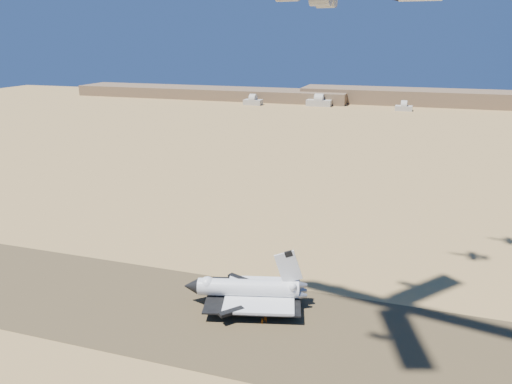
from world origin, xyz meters
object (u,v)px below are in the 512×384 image
(crew_b, at_px, (262,321))
(crew_c, at_px, (266,320))
(shuttle, at_px, (247,290))
(crew_a, at_px, (265,318))

(crew_b, bearing_deg, crew_c, -82.15)
(shuttle, relative_size, crew_b, 21.69)
(crew_a, bearing_deg, crew_c, -149.04)
(shuttle, bearing_deg, crew_a, -57.68)
(crew_a, height_order, crew_c, crew_c)
(shuttle, xyz_separation_m, crew_c, (8.72, -8.27, -4.13))
(shuttle, height_order, crew_a, shuttle)
(crew_a, bearing_deg, shuttle, 32.54)
(crew_b, distance_m, crew_c, 1.24)
(shuttle, relative_size, crew_a, 23.77)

